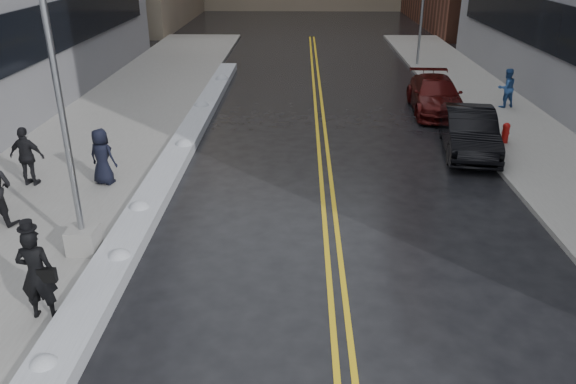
# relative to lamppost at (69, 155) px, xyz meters

# --- Properties ---
(ground) EXTENTS (160.00, 160.00, 0.00)m
(ground) POSITION_rel_lamppost_xyz_m (3.30, -2.00, -2.53)
(ground) COLOR black
(ground) RESTS_ON ground
(sidewalk_west) EXTENTS (5.50, 50.00, 0.15)m
(sidewalk_west) POSITION_rel_lamppost_xyz_m (-2.45, 8.00, -2.46)
(sidewalk_west) COLOR gray
(sidewalk_west) RESTS_ON ground
(sidewalk_east) EXTENTS (4.00, 50.00, 0.15)m
(sidewalk_east) POSITION_rel_lamppost_xyz_m (13.30, 8.00, -2.46)
(sidewalk_east) COLOR gray
(sidewalk_east) RESTS_ON ground
(lane_line_left) EXTENTS (0.12, 50.00, 0.01)m
(lane_line_left) POSITION_rel_lamppost_xyz_m (5.65, 8.00, -2.53)
(lane_line_left) COLOR gold
(lane_line_left) RESTS_ON ground
(lane_line_right) EXTENTS (0.12, 50.00, 0.01)m
(lane_line_right) POSITION_rel_lamppost_xyz_m (5.95, 8.00, -2.53)
(lane_line_right) COLOR gold
(lane_line_right) RESTS_ON ground
(snow_ridge) EXTENTS (0.90, 30.00, 0.34)m
(snow_ridge) POSITION_rel_lamppost_xyz_m (0.85, 6.00, -2.36)
(snow_ridge) COLOR silver
(snow_ridge) RESTS_ON ground
(lamppost) EXTENTS (0.65, 0.65, 7.62)m
(lamppost) POSITION_rel_lamppost_xyz_m (0.00, 0.00, 0.00)
(lamppost) COLOR gray
(lamppost) RESTS_ON sidewalk_west
(fire_hydrant) EXTENTS (0.26, 0.26, 0.73)m
(fire_hydrant) POSITION_rel_lamppost_xyz_m (12.30, 8.00, -1.98)
(fire_hydrant) COLOR maroon
(fire_hydrant) RESTS_ON sidewalk_east
(traffic_signal) EXTENTS (0.16, 0.20, 6.00)m
(traffic_signal) POSITION_rel_lamppost_xyz_m (11.80, 22.00, 0.87)
(traffic_signal) COLOR gray
(traffic_signal) RESTS_ON sidewalk_east
(pedestrian_fedora) EXTENTS (0.71, 0.49, 1.89)m
(pedestrian_fedora) POSITION_rel_lamppost_xyz_m (0.10, -2.46, -1.44)
(pedestrian_fedora) COLOR black
(pedestrian_fedora) RESTS_ON sidewalk_west
(pedestrian_c) EXTENTS (0.95, 0.77, 1.69)m
(pedestrian_c) POSITION_rel_lamppost_xyz_m (-0.80, 4.00, -1.54)
(pedestrian_c) COLOR black
(pedestrian_c) RESTS_ON sidewalk_west
(pedestrian_d) EXTENTS (1.07, 0.54, 1.77)m
(pedestrian_d) POSITION_rel_lamppost_xyz_m (-2.95, 3.85, -1.50)
(pedestrian_d) COLOR black
(pedestrian_d) RESTS_ON sidewalk_west
(pedestrian_east) EXTENTS (0.96, 0.84, 1.66)m
(pedestrian_east) POSITION_rel_lamppost_xyz_m (13.82, 12.74, -1.55)
(pedestrian_east) COLOR navy
(pedestrian_east) RESTS_ON sidewalk_east
(car_black) EXTENTS (2.22, 4.81, 1.53)m
(car_black) POSITION_rel_lamppost_xyz_m (10.80, 7.35, -1.77)
(car_black) COLOR black
(car_black) RESTS_ON ground
(car_maroon) EXTENTS (2.29, 5.08, 1.45)m
(car_maroon) POSITION_rel_lamppost_xyz_m (10.75, 12.45, -1.81)
(car_maroon) COLOR #3D0A09
(car_maroon) RESTS_ON ground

